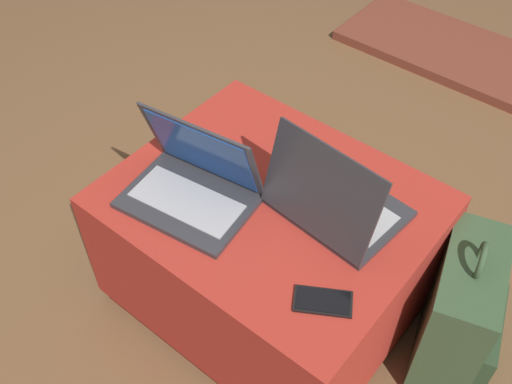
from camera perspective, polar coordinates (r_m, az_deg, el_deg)
The scene contains 7 objects.
ground_plane at distance 2.00m, azimuth 1.18°, elevation -9.91°, with size 14.00×14.00×0.00m, color brown.
ottoman at distance 1.80m, azimuth 1.30°, elevation -5.69°, with size 0.84×0.69×0.48m.
laptop_near at distance 1.60m, azimuth -6.03°, elevation 0.77°, with size 0.37×0.29×0.24m.
laptop_far at distance 1.55m, azimuth 7.33°, elevation -0.91°, with size 0.35×0.28×0.26m.
cell_phone at distance 1.42m, azimuth 6.40°, elevation -10.31°, with size 0.15×0.13×0.01m.
backpack at distance 1.81m, azimuth 18.86°, elevation -10.98°, with size 0.29×0.38×0.51m.
fireplace_hearth at distance 3.10m, azimuth 20.96°, elevation 11.34°, with size 1.40×0.50×0.04m.
Camera 1 is at (0.66, -0.88, 1.67)m, focal length 42.00 mm.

